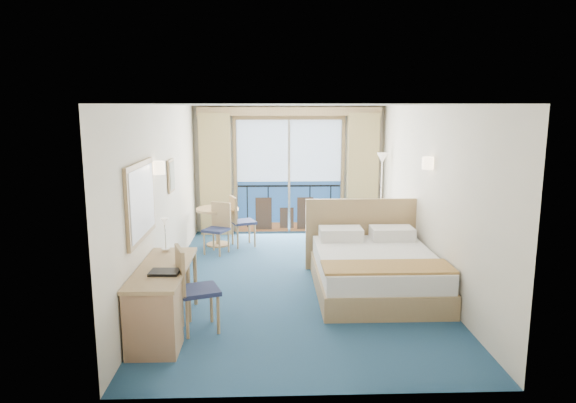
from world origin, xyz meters
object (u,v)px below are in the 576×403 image
object	(u,v)px
desk	(156,310)
floor_lamp	(382,174)
desk_chair	(191,284)
table_chair_b	(218,225)
bed	(374,268)
table_chair_a	(239,218)
round_table	(218,217)
nightstand	(398,249)
armchair	(375,228)

from	to	relation	value
desk	floor_lamp	bearing A→B (deg)	52.58
desk_chair	table_chair_b	bearing A→B (deg)	-18.97
bed	desk_chair	size ratio (longest dim) A/B	2.12
desk	table_chair_a	world-z (taller)	table_chair_a
desk	round_table	world-z (taller)	desk
floor_lamp	round_table	xyz separation A→B (m)	(-3.26, -0.29, -0.78)
nightstand	armchair	world-z (taller)	armchair
bed	armchair	size ratio (longest dim) A/B	2.78
bed	table_chair_b	xyz separation A→B (m)	(-2.49, 2.08, 0.19)
nightstand	floor_lamp	xyz separation A→B (m)	(0.04, 1.61, 1.09)
floor_lamp	desk	size ratio (longest dim) A/B	1.05
floor_lamp	bed	bearing A→B (deg)	-103.72
round_table	desk	bearing A→B (deg)	-93.52
nightstand	armchair	size ratio (longest dim) A/B	0.64
armchair	desk_chair	size ratio (longest dim) A/B	0.76
floor_lamp	desk_chair	distance (m)	5.33
floor_lamp	desk	distance (m)	5.87
armchair	floor_lamp	bearing A→B (deg)	-166.59
desk_chair	table_chair_b	distance (m)	3.41
nightstand	table_chair_b	size ratio (longest dim) A/B	0.55
table_chair_b	bed	bearing A→B (deg)	-14.78
bed	desk	xyz separation A→B (m)	(-2.82, -1.71, 0.11)
bed	table_chair_a	bearing A→B (deg)	130.41
bed	table_chair_b	bearing A→B (deg)	140.04
floor_lamp	table_chair_a	xyz separation A→B (m)	(-2.83, -0.39, -0.79)
floor_lamp	table_chair_a	bearing A→B (deg)	-172.21
desk_chair	round_table	world-z (taller)	desk_chair
armchair	table_chair_b	size ratio (longest dim) A/B	0.86
nightstand	desk	bearing A→B (deg)	-139.28
desk_chair	table_chair_a	xyz separation A→B (m)	(0.35, 3.83, -0.04)
armchair	desk_chair	distance (m)	4.77
desk	desk_chair	size ratio (longest dim) A/B	1.61
armchair	table_chair_b	xyz separation A→B (m)	(-2.99, -0.31, 0.16)
floor_lamp	nightstand	bearing A→B (deg)	-91.43
table_chair_b	armchair	bearing A→B (deg)	31.06
desk	table_chair_b	distance (m)	3.81
armchair	desk	size ratio (longest dim) A/B	0.48
desk_chair	armchair	bearing A→B (deg)	-57.83
desk_chair	table_chair_a	size ratio (longest dim) A/B	1.06
round_table	table_chair_a	xyz separation A→B (m)	(0.42, -0.10, -0.00)
nightstand	table_chair_a	bearing A→B (deg)	156.43
nightstand	round_table	xyz separation A→B (m)	(-3.22, 1.32, 0.30)
bed	floor_lamp	size ratio (longest dim) A/B	1.26
armchair	floor_lamp	xyz separation A→B (m)	(0.20, 0.50, 0.98)
armchair	nightstand	bearing A→B (deg)	44.15
nightstand	table_chair_b	xyz separation A→B (m)	(-3.15, 0.80, 0.27)
round_table	armchair	bearing A→B (deg)	-3.87
desk	table_chair_b	size ratio (longest dim) A/B	1.82
round_table	table_chair_a	distance (m)	0.43
floor_lamp	armchair	bearing A→B (deg)	-112.34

